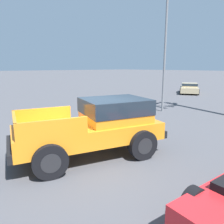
% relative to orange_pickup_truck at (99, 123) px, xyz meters
% --- Properties ---
extents(ground_plane, '(320.00, 320.00, 0.00)m').
position_rel_orange_pickup_truck_xyz_m(ground_plane, '(-0.20, -0.32, -1.08)').
color(ground_plane, '#4C4C51').
extents(orange_pickup_truck, '(3.23, 5.26, 1.88)m').
position_rel_orange_pickup_truck_xyz_m(orange_pickup_truck, '(0.00, 0.00, 0.00)').
color(orange_pickup_truck, orange).
rests_on(orange_pickup_truck, ground_plane).
extents(parked_car_tan, '(3.67, 4.49, 1.14)m').
position_rel_orange_pickup_truck_xyz_m(parked_car_tan, '(-7.00, 18.33, -0.49)').
color(parked_car_tan, tan).
rests_on(parked_car_tan, ground_plane).
extents(street_lamp_post, '(0.90, 0.24, 7.76)m').
position_rel_orange_pickup_truck_xyz_m(street_lamp_post, '(-2.97, 7.71, 3.58)').
color(street_lamp_post, slate).
rests_on(street_lamp_post, ground_plane).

